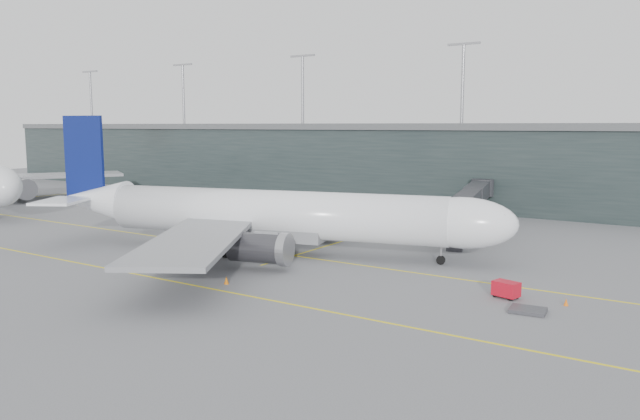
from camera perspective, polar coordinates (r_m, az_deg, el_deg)
The scene contains 17 objects.
ground at distance 77.86m, azimuth -3.69°, elevation -3.26°, with size 320.00×320.00×0.00m, color slate.
taxiline_a at distance 74.77m, azimuth -5.54°, elevation -3.74°, with size 160.00×0.25×0.02m, color yellow.
taxiline_b at distance 63.44m, azimuth -14.70°, elevation -6.04°, with size 160.00×0.25×0.02m, color yellow.
taxiline_lead_main at distance 91.99m, azimuth 6.35°, elevation -1.58°, with size 0.25×60.00×0.02m, color yellow.
taxiline_lead_adj at distance 146.44m, azimuth -22.76°, elevation 1.33°, with size 0.25×60.00×0.02m, color yellow.
terminal at distance 127.77m, azimuth 12.19°, elevation 4.34°, with size 240.00×36.00×29.00m.
main_aircraft at distance 72.87m, azimuth -4.51°, elevation -0.43°, with size 56.61×52.14×16.09m.
jet_bridge at distance 88.49m, azimuth 14.43°, elevation 0.80°, with size 11.95×43.59×6.03m.
gse_cart at distance 56.72m, azimuth 16.65°, elevation -6.92°, with size 2.42×1.87×1.46m.
baggage_dolly at distance 53.25m, azimuth 18.48°, elevation -8.68°, with size 2.78×2.22×0.28m, color #39393E.
uld_a at distance 88.42m, azimuth -2.35°, elevation -1.28°, with size 2.23×1.87×1.86m.
uld_b at distance 88.01m, azimuth -1.33°, elevation -1.25°, with size 2.61×2.26×2.07m.
uld_c at distance 87.67m, azimuth 0.29°, elevation -1.39°, with size 1.99×1.62×1.76m.
cone_nose at distance 56.11m, azimuth 21.58°, elevation -7.84°, with size 0.39×0.39×0.62m, color orange.
cone_wing_stbd at distance 59.75m, azimuth -8.56°, elevation -6.37°, with size 0.47×0.47×0.74m, color orange.
cone_wing_port at distance 80.19m, azimuth 6.89°, elevation -2.70°, with size 0.49×0.49×0.77m, color orange.
cone_tail at distance 74.06m, azimuth -14.29°, elevation -3.82°, with size 0.38×0.38×0.61m, color #EA5F0D.
Camera 1 is at (46.14, -60.93, 14.87)m, focal length 35.00 mm.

